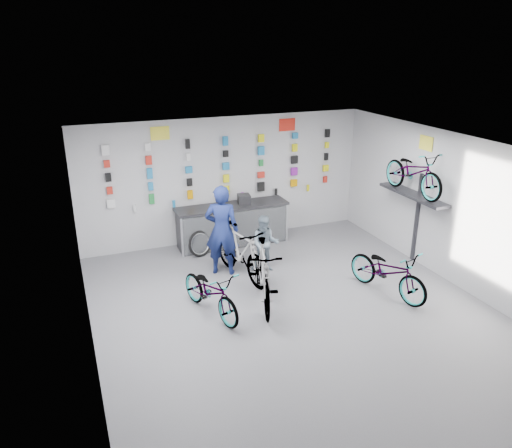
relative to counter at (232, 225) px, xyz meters
name	(u,v)px	position (x,y,z in m)	size (l,w,h in m)	color
floor	(297,315)	(0.00, -3.54, -0.49)	(8.00, 8.00, 0.00)	#57575C
ceiling	(302,151)	(0.00, -3.54, 2.51)	(8.00, 8.00, 0.00)	white
wall_back	(225,180)	(0.00, 0.46, 1.01)	(7.00, 7.00, 0.00)	silver
wall_front	(477,378)	(0.00, -7.54, 1.01)	(7.00, 7.00, 0.00)	silver
wall_left	(85,272)	(-3.50, -3.54, 1.01)	(8.00, 8.00, 0.00)	silver
wall_right	(461,213)	(3.50, -3.54, 1.01)	(8.00, 8.00, 0.00)	silver
counter	(232,225)	(0.00, 0.00, 0.00)	(2.70, 0.66, 1.00)	black
merch_wall	(225,169)	(-0.04, 0.39, 1.29)	(5.56, 0.08, 1.56)	silver
wall_bracket	(414,198)	(3.33, -2.34, 0.98)	(0.39, 1.90, 2.00)	#333338
sign_left	(160,133)	(-1.50, 0.44, 2.23)	(0.42, 0.02, 0.30)	yellow
sign_right	(287,125)	(1.60, 0.44, 2.23)	(0.42, 0.02, 0.30)	red
sign_side	(426,143)	(3.48, -2.34, 2.16)	(0.02, 0.40, 0.30)	yellow
bike_left	(211,292)	(-1.43, -2.92, -0.04)	(0.59, 1.70, 0.89)	gray
bike_center	(264,275)	(-0.40, -2.93, 0.11)	(0.56, 1.98, 1.19)	gray
bike_right	(388,271)	(1.98, -3.46, -0.01)	(0.64, 1.83, 0.96)	gray
bike_service	(241,252)	(-0.41, -1.75, 0.09)	(0.54, 1.91, 1.15)	gray
bike_wall	(414,172)	(3.25, -2.34, 1.57)	(0.63, 1.80, 0.95)	gray
clerk	(222,230)	(-0.70, -1.39, 0.48)	(0.70, 0.46, 1.93)	#131E52
customer	(265,244)	(0.18, -1.61, 0.13)	(0.60, 0.46, 1.23)	slate
spare_wheel	(200,244)	(-0.91, -0.37, -0.19)	(0.64, 0.39, 0.61)	black
register	(244,199)	(0.31, 0.01, 0.62)	(0.28, 0.30, 0.22)	black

